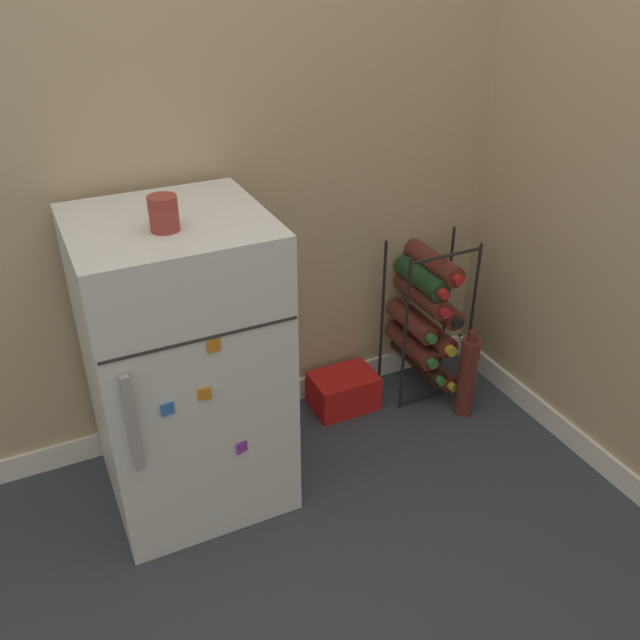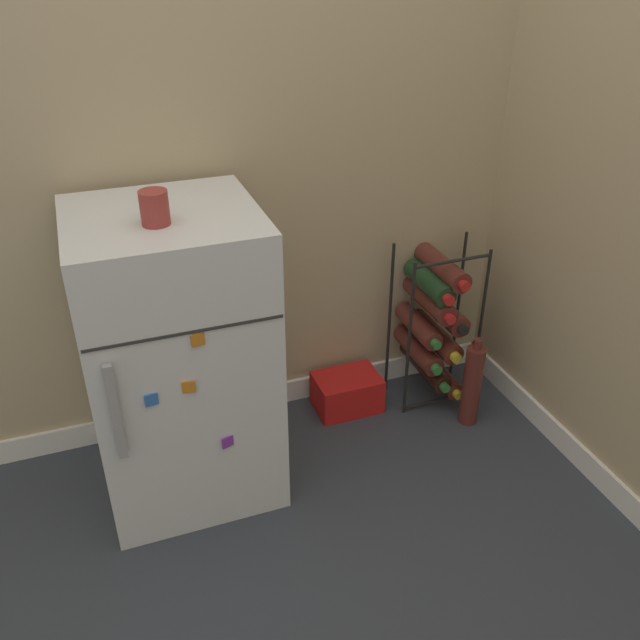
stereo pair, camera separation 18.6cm
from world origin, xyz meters
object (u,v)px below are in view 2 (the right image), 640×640
Objects in this scene: loose_bottle_floor at (472,385)px; soda_box at (347,392)px; wine_rack at (431,323)px; fridge_top_cup at (154,208)px; mini_fridge at (179,359)px.

soda_box is at bearing 149.68° from loose_bottle_floor.
wine_rack is 0.27m from loose_bottle_floor.
fridge_top_cup is (-0.65, -0.24, 0.92)m from soda_box.
mini_fridge is 1.48× the size of wine_rack.
soda_box is at bearing 175.62° from wine_rack.
wine_rack is 1.20m from fridge_top_cup.
mini_fridge is 1.08m from loose_bottle_floor.
soda_box is 0.47m from loose_bottle_floor.
loose_bottle_floor is (1.03, -0.07, -0.31)m from mini_fridge.
mini_fridge is 3.86× the size of soda_box.
mini_fridge reaches higher than loose_bottle_floor.
fridge_top_cup is at bearing -106.02° from mini_fridge.
mini_fridge reaches higher than wine_rack.
soda_box is (-0.33, 0.03, -0.26)m from wine_rack.
fridge_top_cup is at bearing -167.67° from wine_rack.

